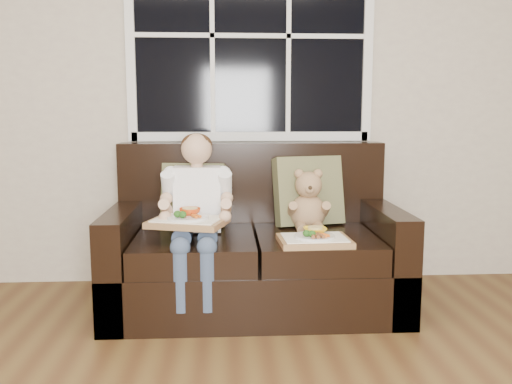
{
  "coord_description": "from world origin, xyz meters",
  "views": [
    {
      "loc": [
        0.04,
        -1.17,
        1.16
      ],
      "look_at": [
        0.21,
        1.85,
        0.71
      ],
      "focal_mm": 38.0,
      "sensor_mm": 36.0,
      "label": 1
    }
  ],
  "objects": [
    {
      "name": "window_back",
      "position": [
        0.21,
        2.48,
        1.65
      ],
      "size": [
        1.62,
        0.04,
        1.37
      ],
      "color": "black",
      "rests_on": "room_walls"
    },
    {
      "name": "loveseat",
      "position": [
        0.21,
        2.02,
        0.31
      ],
      "size": [
        1.7,
        0.92,
        0.96
      ],
      "color": "black",
      "rests_on": "ground"
    },
    {
      "name": "pillow_left",
      "position": [
        -0.16,
        2.17,
        0.64
      ],
      "size": [
        0.41,
        0.24,
        0.4
      ],
      "rotation": [
        -0.21,
        0.0,
        -0.17
      ],
      "color": "#6B6842",
      "rests_on": "loveseat"
    },
    {
      "name": "pillow_right",
      "position": [
        0.56,
        2.17,
        0.66
      ],
      "size": [
        0.46,
        0.29,
        0.44
      ],
      "rotation": [
        -0.21,
        0.0,
        0.23
      ],
      "color": "#6B6842",
      "rests_on": "loveseat"
    },
    {
      "name": "child",
      "position": [
        -0.12,
        1.9,
        0.65
      ],
      "size": [
        0.4,
        0.6,
        0.9
      ],
      "color": "white",
      "rests_on": "loveseat"
    },
    {
      "name": "teddy_bear",
      "position": [
        0.54,
        2.05,
        0.6
      ],
      "size": [
        0.22,
        0.28,
        0.38
      ],
      "rotation": [
        0.0,
        0.0,
        -0.03
      ],
      "color": "#A37B56",
      "rests_on": "loveseat"
    },
    {
      "name": "tray_left",
      "position": [
        -0.16,
        1.74,
        0.57
      ],
      "size": [
        0.47,
        0.4,
        0.09
      ],
      "rotation": [
        0.0,
        0.0,
        -0.29
      ],
      "color": "#AD744E",
      "rests_on": "child"
    },
    {
      "name": "tray_right",
      "position": [
        0.52,
        1.67,
        0.48
      ],
      "size": [
        0.39,
        0.31,
        0.09
      ],
      "rotation": [
        0.0,
        0.0,
        0.04
      ],
      "color": "#AD744E",
      "rests_on": "loveseat"
    }
  ]
}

